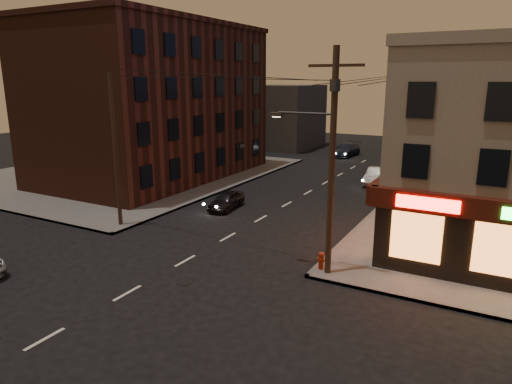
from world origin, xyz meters
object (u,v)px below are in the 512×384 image
Objects in this scene: sedan_far at (346,150)px; fire_hydrant at (321,260)px; sedan_near at (226,200)px; sedan_mid at (377,176)px.

sedan_far reaches higher than fire_hydrant.
sedan_mid is at bearing 54.73° from sedan_near.
sedan_far is 33.77m from fire_hydrant.
fire_hydrant is at bearing -85.38° from sedan_mid.
sedan_far is at bearing 83.49° from sedan_near.
sedan_far is 6.15× the size of fire_hydrant.
sedan_mid is 19.80m from fire_hydrant.
sedan_mid is 0.82× the size of sedan_far.
sedan_near is at bearing -121.90° from sedan_mid.
sedan_mid is at bearing 96.99° from fire_hydrant.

